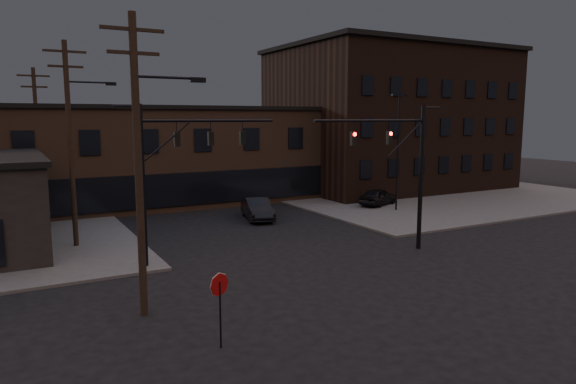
# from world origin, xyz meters

# --- Properties ---
(ground) EXTENTS (140.00, 140.00, 0.00)m
(ground) POSITION_xyz_m (0.00, 0.00, 0.00)
(ground) COLOR black
(ground) RESTS_ON ground
(sidewalk_ne) EXTENTS (30.00, 30.00, 0.15)m
(sidewalk_ne) POSITION_xyz_m (22.00, 22.00, 0.07)
(sidewalk_ne) COLOR #474744
(sidewalk_ne) RESTS_ON ground
(building_row) EXTENTS (40.00, 12.00, 8.00)m
(building_row) POSITION_xyz_m (0.00, 28.00, 4.00)
(building_row) COLOR brown
(building_row) RESTS_ON ground
(building_right) EXTENTS (22.00, 16.00, 14.00)m
(building_right) POSITION_xyz_m (22.00, 26.00, 7.00)
(building_right) COLOR black
(building_right) RESTS_ON ground
(traffic_signal_near) EXTENTS (7.12, 0.24, 8.00)m
(traffic_signal_near) POSITION_xyz_m (5.36, 4.50, 4.93)
(traffic_signal_near) COLOR black
(traffic_signal_near) RESTS_ON ground
(traffic_signal_far) EXTENTS (7.12, 0.24, 8.00)m
(traffic_signal_far) POSITION_xyz_m (-6.72, 8.00, 5.01)
(traffic_signal_far) COLOR black
(traffic_signal_far) RESTS_ON ground
(stop_sign) EXTENTS (0.72, 0.33, 2.48)m
(stop_sign) POSITION_xyz_m (-8.00, -1.99, 1.84)
(stop_sign) COLOR black
(stop_sign) RESTS_ON ground
(utility_pole_near) EXTENTS (3.70, 0.28, 11.00)m
(utility_pole_near) POSITION_xyz_m (-9.43, 2.00, 5.87)
(utility_pole_near) COLOR black
(utility_pole_near) RESTS_ON ground
(utility_pole_mid) EXTENTS (3.70, 0.28, 11.50)m
(utility_pole_mid) POSITION_xyz_m (-10.44, 14.00, 6.13)
(utility_pole_mid) COLOR black
(utility_pole_mid) RESTS_ON ground
(utility_pole_far) EXTENTS (2.20, 0.28, 11.00)m
(utility_pole_far) POSITION_xyz_m (-11.50, 26.00, 5.78)
(utility_pole_far) COLOR black
(utility_pole_far) RESTS_ON ground
(lot_light_a) EXTENTS (1.50, 0.28, 9.14)m
(lot_light_a) POSITION_xyz_m (13.00, 14.00, 5.51)
(lot_light_a) COLOR black
(lot_light_a) RESTS_ON ground
(lot_light_b) EXTENTS (1.50, 0.28, 9.14)m
(lot_light_b) POSITION_xyz_m (19.00, 19.00, 5.51)
(lot_light_b) COLOR black
(lot_light_b) RESTS_ON ground
(parked_car_lot_a) EXTENTS (4.50, 3.21, 1.42)m
(parked_car_lot_a) POSITION_xyz_m (13.18, 16.48, 0.86)
(parked_car_lot_a) COLOR black
(parked_car_lot_a) RESTS_ON sidewalk_ne
(parked_car_lot_b) EXTENTS (4.75, 2.64, 1.30)m
(parked_car_lot_b) POSITION_xyz_m (18.85, 19.46, 0.80)
(parked_car_lot_b) COLOR silver
(parked_car_lot_b) RESTS_ON sidewalk_ne
(car_crossing) EXTENTS (2.75, 5.05, 1.58)m
(car_crossing) POSITION_xyz_m (2.11, 16.51, 0.79)
(car_crossing) COLOR black
(car_crossing) RESTS_ON ground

